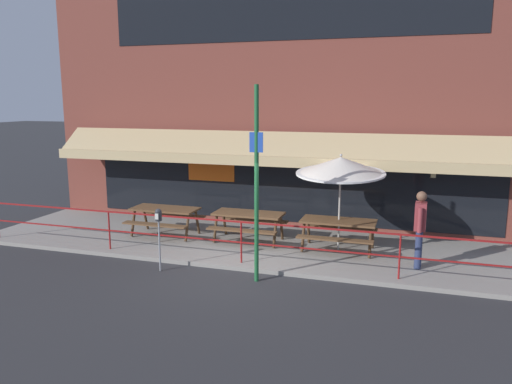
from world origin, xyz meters
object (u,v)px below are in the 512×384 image
at_px(pedestrian_walking, 420,225).
at_px(patio_umbrella_right, 341,166).
at_px(street_sign_pole, 257,183).
at_px(picnic_table_left, 165,214).
at_px(picnic_table_right, 338,226).
at_px(picnic_table_centre, 249,219).
at_px(parking_meter_near, 159,221).

bearing_deg(pedestrian_walking, patio_umbrella_right, 157.13).
bearing_deg(street_sign_pole, picnic_table_left, 145.34).
relative_size(picnic_table_left, picnic_table_right, 1.00).
bearing_deg(picnic_table_left, pedestrian_walking, -5.82).
height_order(picnic_table_centre, parking_meter_near, parking_meter_near).
distance_m(picnic_table_right, patio_umbrella_right, 1.48).
xyz_separation_m(picnic_table_left, patio_umbrella_right, (4.68, 0.12, 1.47)).
relative_size(patio_umbrella_right, street_sign_pole, 0.59).
bearing_deg(picnic_table_right, pedestrian_walking, -20.71).
distance_m(picnic_table_left, picnic_table_right, 4.68).
distance_m(parking_meter_near, street_sign_pole, 2.42).
distance_m(picnic_table_left, picnic_table_centre, 2.34).
xyz_separation_m(picnic_table_right, patio_umbrella_right, (0.00, 0.08, 1.47)).
xyz_separation_m(picnic_table_left, pedestrian_walking, (6.55, -0.67, 0.35)).
bearing_deg(picnic_table_centre, picnic_table_right, -2.41).
height_order(picnic_table_centre, street_sign_pole, street_sign_pole).
height_order(picnic_table_left, parking_meter_near, parking_meter_near).
xyz_separation_m(picnic_table_centre, parking_meter_near, (-1.24, -2.49, 0.44)).
distance_m(pedestrian_walking, street_sign_pole, 3.76).
distance_m(patio_umbrella_right, pedestrian_walking, 2.32).
bearing_deg(picnic_table_centre, patio_umbrella_right, -0.40).
bearing_deg(patio_umbrella_right, picnic_table_right, -90.00).
bearing_deg(picnic_table_centre, parking_meter_near, -116.47).
distance_m(patio_umbrella_right, parking_meter_near, 4.48).
height_order(pedestrian_walking, parking_meter_near, pedestrian_walking).
bearing_deg(pedestrian_walking, picnic_table_centre, 169.17).
height_order(picnic_table_left, street_sign_pole, street_sign_pole).
bearing_deg(picnic_table_right, street_sign_pole, -120.03).
height_order(picnic_table_right, street_sign_pole, street_sign_pole).
xyz_separation_m(patio_umbrella_right, street_sign_pole, (-1.35, -2.42, -0.10)).
bearing_deg(street_sign_pole, picnic_table_centre, 112.04).
relative_size(picnic_table_left, street_sign_pole, 0.44).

